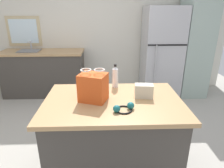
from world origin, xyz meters
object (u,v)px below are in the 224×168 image
at_px(small_box, 144,91).
at_px(ear_defenders, 124,108).
at_px(refrigerator, 161,53).
at_px(tall_cabinet, 195,40).
at_px(bottle, 115,77).
at_px(shopping_bag, 93,87).
at_px(kitchen_island, 113,138).

height_order(small_box, ear_defenders, small_box).
xyz_separation_m(refrigerator, tall_cabinet, (0.65, 0.00, 0.24)).
height_order(refrigerator, tall_cabinet, tall_cabinet).
bearing_deg(ear_defenders, bottle, 94.79).
relative_size(tall_cabinet, bottle, 8.52).
distance_m(tall_cabinet, shopping_bag, 2.89).
xyz_separation_m(refrigerator, ear_defenders, (-0.98, -2.39, 0.03)).
bearing_deg(kitchen_island, shopping_bag, 176.86).
height_order(shopping_bag, small_box, shopping_bag).
bearing_deg(refrigerator, small_box, -109.58).
bearing_deg(tall_cabinet, shopping_bag, -131.14).
xyz_separation_m(refrigerator, shopping_bag, (-1.25, -2.17, 0.14)).
xyz_separation_m(kitchen_island, ear_defenders, (0.08, -0.21, 0.46)).
relative_size(tall_cabinet, shopping_bag, 7.27).
xyz_separation_m(small_box, bottle, (-0.27, 0.29, 0.05)).
height_order(tall_cabinet, bottle, tall_cabinet).
xyz_separation_m(refrigerator, small_box, (-0.76, -2.13, 0.08)).
xyz_separation_m(shopping_bag, bottle, (0.22, 0.33, -0.02)).
bearing_deg(shopping_bag, kitchen_island, -3.14).
distance_m(refrigerator, bottle, 2.11).
bearing_deg(small_box, refrigerator, 70.42).
bearing_deg(shopping_bag, bottle, 56.04).
xyz_separation_m(kitchen_island, shopping_bag, (-0.19, 0.01, 0.58)).
xyz_separation_m(shopping_bag, small_box, (0.49, 0.04, -0.07)).
bearing_deg(tall_cabinet, small_box, -123.50).
distance_m(kitchen_island, ear_defenders, 0.52).
distance_m(kitchen_island, bottle, 0.66).
bearing_deg(ear_defenders, shopping_bag, 140.93).
height_order(kitchen_island, small_box, small_box).
relative_size(refrigerator, bottle, 6.72).
xyz_separation_m(kitchen_island, refrigerator, (1.06, 2.18, 0.43)).
height_order(small_box, bottle, bottle).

